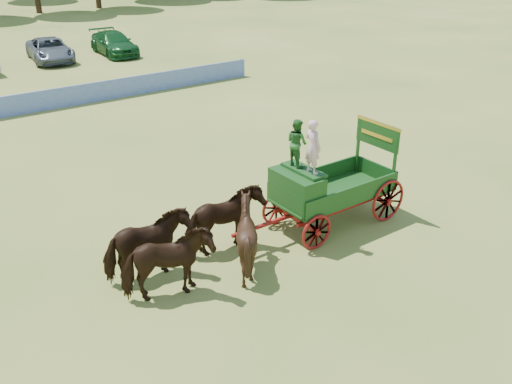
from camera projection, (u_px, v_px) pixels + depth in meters
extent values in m
plane|color=#A39949|center=(261.00, 261.00, 16.08)|extent=(160.00, 160.00, 0.00)
imported|color=black|center=(167.00, 264.00, 14.15)|extent=(2.48, 1.58, 1.94)
imported|color=black|center=(148.00, 246.00, 14.95)|extent=(2.36, 1.20, 1.94)
imported|color=black|center=(246.00, 236.00, 15.42)|extent=(2.10, 1.95, 1.94)
imported|color=black|center=(224.00, 221.00, 16.23)|extent=(2.32, 1.10, 1.94)
cube|color=#A11016|center=(296.00, 218.00, 17.15)|extent=(0.12, 2.00, 0.12)
cube|color=#A11016|center=(366.00, 193.00, 18.75)|extent=(0.12, 2.00, 0.12)
cube|color=#A11016|center=(345.00, 208.00, 17.50)|extent=(3.80, 0.10, 0.12)
cube|color=#A11016|center=(321.00, 196.00, 18.30)|extent=(3.80, 0.10, 0.12)
cube|color=#A11016|center=(272.00, 222.00, 16.61)|extent=(2.80, 0.09, 0.09)
cube|color=#194918|center=(333.00, 194.00, 17.78)|extent=(3.80, 1.80, 0.10)
cube|color=#194918|center=(354.00, 195.00, 17.01)|extent=(3.80, 0.06, 0.55)
cube|color=#194918|center=(315.00, 176.00, 18.30)|extent=(3.80, 0.06, 0.55)
cube|color=#194918|center=(376.00, 171.00, 18.65)|extent=(0.06, 1.80, 0.55)
cube|color=#194918|center=(297.00, 190.00, 16.75)|extent=(0.85, 1.70, 1.05)
cube|color=#194918|center=(304.00, 170.00, 16.64)|extent=(0.55, 1.50, 0.08)
cube|color=#194918|center=(286.00, 199.00, 16.63)|extent=(0.10, 1.60, 0.65)
cube|color=#194918|center=(291.00, 207.00, 16.86)|extent=(0.55, 1.60, 0.06)
cube|color=#194918|center=(395.00, 160.00, 17.75)|extent=(0.08, 0.08, 1.80)
cube|color=#194918|center=(358.00, 146.00, 18.92)|extent=(0.08, 0.08, 1.80)
cube|color=#194918|center=(378.00, 135.00, 18.08)|extent=(0.07, 1.75, 0.75)
cube|color=gold|center=(379.00, 123.00, 17.91)|extent=(0.08, 1.80, 0.09)
cube|color=gold|center=(377.00, 136.00, 18.06)|extent=(0.02, 1.30, 0.12)
torus|color=#A11016|center=(316.00, 232.00, 16.48)|extent=(1.09, 0.09, 1.09)
torus|color=#A11016|center=(276.00, 208.00, 17.87)|extent=(1.09, 0.09, 1.09)
torus|color=#A11016|center=(388.00, 201.00, 18.01)|extent=(1.39, 0.09, 1.39)
torus|color=#A11016|center=(346.00, 181.00, 19.40)|extent=(1.39, 0.09, 1.39)
imported|color=#ECB4C3|center=(313.00, 147.00, 16.03)|extent=(0.38, 0.58, 1.58)
imported|color=#296927|center=(297.00, 143.00, 16.58)|extent=(0.53, 0.69, 1.41)
cube|color=#1D40A1|center=(31.00, 103.00, 28.49)|extent=(26.00, 0.08, 1.05)
imported|color=slate|center=(50.00, 50.00, 39.20)|extent=(3.22, 5.80, 1.53)
imported|color=#144C1E|center=(114.00, 43.00, 41.15)|extent=(2.58, 5.61, 1.59)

